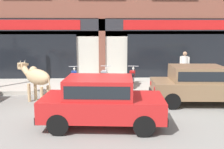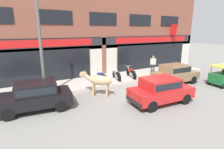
{
  "view_description": "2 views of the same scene",
  "coord_description": "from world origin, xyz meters",
  "px_view_note": "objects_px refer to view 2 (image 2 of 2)",
  "views": [
    {
      "loc": [
        -0.16,
        -9.03,
        2.82
      ],
      "look_at": [
        0.33,
        1.0,
        1.08
      ],
      "focal_mm": 42.0,
      "sensor_mm": 36.0,
      "label": 1
    },
    {
      "loc": [
        -7.0,
        -8.2,
        3.97
      ],
      "look_at": [
        -1.66,
        1.0,
        1.26
      ],
      "focal_mm": 28.0,
      "sensor_mm": 36.0,
      "label": 2
    }
  ],
  "objects_px": {
    "motorcycle_0": "(102,77)",
    "utility_pole": "(41,46)",
    "cow": "(99,80)",
    "car_0": "(161,89)",
    "motorcycle_2": "(131,73)",
    "auto_rickshaw": "(224,77)",
    "pedestrian": "(153,63)",
    "car_2": "(175,73)",
    "motorcycle_1": "(116,75)",
    "car_1": "(36,95)"
  },
  "relations": [
    {
      "from": "motorcycle_0",
      "to": "motorcycle_2",
      "type": "relative_size",
      "value": 1.01
    },
    {
      "from": "motorcycle_0",
      "to": "motorcycle_1",
      "type": "bearing_deg",
      "value": 5.36
    },
    {
      "from": "car_0",
      "to": "car_2",
      "type": "relative_size",
      "value": 1.01
    },
    {
      "from": "car_1",
      "to": "pedestrian",
      "type": "xyz_separation_m",
      "value": [
        10.13,
        2.42,
        0.34
      ]
    },
    {
      "from": "cow",
      "to": "pedestrian",
      "type": "distance_m",
      "value": 6.93
    },
    {
      "from": "car_1",
      "to": "motorcycle_0",
      "type": "relative_size",
      "value": 2.07
    },
    {
      "from": "cow",
      "to": "car_0",
      "type": "height_order",
      "value": "cow"
    },
    {
      "from": "car_0",
      "to": "motorcycle_2",
      "type": "height_order",
      "value": "car_0"
    },
    {
      "from": "cow",
      "to": "utility_pole",
      "type": "distance_m",
      "value": 3.87
    },
    {
      "from": "motorcycle_0",
      "to": "motorcycle_1",
      "type": "distance_m",
      "value": 1.39
    },
    {
      "from": "motorcycle_0",
      "to": "motorcycle_2",
      "type": "bearing_deg",
      "value": -0.03
    },
    {
      "from": "auto_rickshaw",
      "to": "motorcycle_0",
      "type": "height_order",
      "value": "auto_rickshaw"
    },
    {
      "from": "car_1",
      "to": "motorcycle_0",
      "type": "height_order",
      "value": "car_1"
    },
    {
      "from": "cow",
      "to": "car_1",
      "type": "xyz_separation_m",
      "value": [
        -3.6,
        -0.13,
        -0.19
      ]
    },
    {
      "from": "pedestrian",
      "to": "utility_pole",
      "type": "relative_size",
      "value": 0.27
    },
    {
      "from": "car_2",
      "to": "auto_rickshaw",
      "type": "relative_size",
      "value": 1.8
    },
    {
      "from": "auto_rickshaw",
      "to": "motorcycle_2",
      "type": "xyz_separation_m",
      "value": [
        -4.87,
        4.74,
        -0.11
      ]
    },
    {
      "from": "motorcycle_1",
      "to": "car_2",
      "type": "bearing_deg",
      "value": -37.53
    },
    {
      "from": "motorcycle_2",
      "to": "utility_pole",
      "type": "distance_m",
      "value": 7.34
    },
    {
      "from": "car_2",
      "to": "motorcycle_2",
      "type": "height_order",
      "value": "car_2"
    },
    {
      "from": "utility_pole",
      "to": "motorcycle_0",
      "type": "bearing_deg",
      "value": 8.04
    },
    {
      "from": "car_2",
      "to": "motorcycle_0",
      "type": "distance_m",
      "value": 5.56
    },
    {
      "from": "car_2",
      "to": "car_0",
      "type": "bearing_deg",
      "value": -149.49
    },
    {
      "from": "car_0",
      "to": "utility_pole",
      "type": "bearing_deg",
      "value": 142.2
    },
    {
      "from": "car_0",
      "to": "car_1",
      "type": "height_order",
      "value": "same"
    },
    {
      "from": "car_0",
      "to": "auto_rickshaw",
      "type": "distance_m",
      "value": 6.37
    },
    {
      "from": "car_1",
      "to": "utility_pole",
      "type": "bearing_deg",
      "value": 66.57
    },
    {
      "from": "car_1",
      "to": "auto_rickshaw",
      "type": "bearing_deg",
      "value": -11.49
    },
    {
      "from": "car_0",
      "to": "motorcycle_1",
      "type": "xyz_separation_m",
      "value": [
        0.15,
        4.88,
        -0.26
      ]
    },
    {
      "from": "car_2",
      "to": "utility_pole",
      "type": "relative_size",
      "value": 0.63
    },
    {
      "from": "car_2",
      "to": "motorcycle_1",
      "type": "bearing_deg",
      "value": 142.47
    },
    {
      "from": "car_2",
      "to": "pedestrian",
      "type": "xyz_separation_m",
      "value": [
        0.38,
        2.79,
        0.34
      ]
    },
    {
      "from": "motorcycle_0",
      "to": "utility_pole",
      "type": "distance_m",
      "value": 4.89
    },
    {
      "from": "car_1",
      "to": "car_2",
      "type": "bearing_deg",
      "value": -2.17
    },
    {
      "from": "utility_pole",
      "to": "motorcycle_1",
      "type": "bearing_deg",
      "value": 7.37
    },
    {
      "from": "motorcycle_2",
      "to": "auto_rickshaw",
      "type": "bearing_deg",
      "value": -44.2
    },
    {
      "from": "auto_rickshaw",
      "to": "motorcycle_2",
      "type": "distance_m",
      "value": 6.8
    },
    {
      "from": "car_1",
      "to": "motorcycle_1",
      "type": "height_order",
      "value": "car_1"
    },
    {
      "from": "cow",
      "to": "car_2",
      "type": "relative_size",
      "value": 0.46
    },
    {
      "from": "motorcycle_0",
      "to": "motorcycle_2",
      "type": "xyz_separation_m",
      "value": [
        2.73,
        -0.0,
        0.0
      ]
    },
    {
      "from": "auto_rickshaw",
      "to": "pedestrian",
      "type": "bearing_deg",
      "value": 115.04
    },
    {
      "from": "car_1",
      "to": "car_2",
      "type": "relative_size",
      "value": 1.01
    },
    {
      "from": "cow",
      "to": "motorcycle_1",
      "type": "xyz_separation_m",
      "value": [
        2.63,
        2.21,
        -0.45
      ]
    },
    {
      "from": "motorcycle_0",
      "to": "utility_pole",
      "type": "relative_size",
      "value": 0.31
    },
    {
      "from": "pedestrian",
      "to": "motorcycle_1",
      "type": "bearing_deg",
      "value": -178.82
    },
    {
      "from": "utility_pole",
      "to": "cow",
      "type": "bearing_deg",
      "value": -27.41
    },
    {
      "from": "car_0",
      "to": "utility_pole",
      "type": "distance_m",
      "value": 7.17
    },
    {
      "from": "auto_rickshaw",
      "to": "motorcycle_2",
      "type": "bearing_deg",
      "value": 135.8
    },
    {
      "from": "cow",
      "to": "car_0",
      "type": "bearing_deg",
      "value": -47.09
    },
    {
      "from": "auto_rickshaw",
      "to": "pedestrian",
      "type": "height_order",
      "value": "pedestrian"
    }
  ]
}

